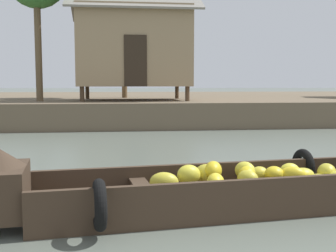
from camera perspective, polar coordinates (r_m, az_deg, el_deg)
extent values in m
plane|color=#596056|center=(11.11, 1.33, -2.08)|extent=(300.00, 300.00, 0.00)
cube|color=brown|center=(23.46, -3.05, 3.13)|extent=(160.00, 20.00, 0.89)
cube|color=#3D2D21|center=(5.18, 7.10, -10.58)|extent=(4.51, 1.56, 0.12)
cube|color=#3D2D21|center=(5.57, 5.34, -6.86)|extent=(4.40, 0.57, 0.36)
cube|color=#3D2D21|center=(4.67, 9.29, -9.40)|extent=(4.40, 0.57, 0.36)
cube|color=#3D2D21|center=(4.84, -21.94, -8.19)|extent=(0.65, 0.97, 0.52)
cube|color=#3D2D21|center=(4.87, -3.43, -8.48)|extent=(0.31, 0.98, 0.05)
torus|color=black|center=(6.29, 17.93, -5.33)|extent=(0.18, 0.53, 0.52)
torus|color=black|center=(4.21, -9.32, -10.58)|extent=(0.18, 0.53, 0.52)
ellipsoid|color=yellow|center=(5.36, 10.43, -6.04)|extent=(0.32, 0.36, 0.23)
ellipsoid|color=gold|center=(5.59, 17.86, -6.48)|extent=(0.36, 0.30, 0.20)
ellipsoid|color=gold|center=(5.26, 5.26, -6.50)|extent=(0.36, 0.34, 0.24)
ellipsoid|color=gold|center=(5.39, 19.94, -7.44)|extent=(0.36, 0.41, 0.24)
ellipsoid|color=yellow|center=(5.25, 10.72, -6.46)|extent=(0.28, 0.31, 0.19)
ellipsoid|color=yellow|center=(5.39, 14.28, -6.35)|extent=(0.23, 0.25, 0.19)
ellipsoid|color=gold|center=(5.56, 12.34, -6.49)|extent=(0.27, 0.25, 0.21)
ellipsoid|color=yellow|center=(5.71, 16.25, -6.17)|extent=(0.29, 0.20, 0.26)
ellipsoid|color=gold|center=(5.78, 20.82, -5.97)|extent=(0.29, 0.34, 0.24)
ellipsoid|color=yellow|center=(5.07, 2.84, -6.67)|extent=(0.33, 0.29, 0.24)
ellipsoid|color=gold|center=(4.84, -0.54, -7.69)|extent=(0.37, 0.27, 0.24)
ellipsoid|color=gold|center=(5.03, 10.81, -7.11)|extent=(0.33, 0.34, 0.21)
ellipsoid|color=yellow|center=(4.84, 6.48, -7.79)|extent=(0.28, 0.34, 0.24)
ellipsoid|color=yellow|center=(5.42, 16.65, -6.57)|extent=(0.39, 0.32, 0.24)
ellipsoid|color=yellow|center=(5.22, 6.19, -6.06)|extent=(0.29, 0.36, 0.24)
cylinder|color=#4C3826|center=(15.13, -11.63, 4.28)|extent=(0.16, 0.16, 0.53)
cylinder|color=#4C3826|center=(15.29, 2.65, 4.41)|extent=(0.16, 0.16, 0.53)
cylinder|color=#4C3826|center=(17.80, -10.93, 4.50)|extent=(0.16, 0.16, 0.53)
cylinder|color=#4C3826|center=(17.94, 1.23, 4.61)|extent=(0.16, 0.16, 0.53)
cube|color=#9E8460|center=(16.48, -4.71, 10.52)|extent=(4.18, 3.08, 2.93)
cube|color=#2D2319|center=(14.89, -4.45, 8.85)|extent=(0.80, 0.04, 1.80)
cube|color=gray|center=(17.48, -4.86, 16.09)|extent=(4.88, 2.02, 1.12)
cylinder|color=brown|center=(16.08, -17.27, 10.44)|extent=(0.24, 0.24, 4.02)
cylinder|color=brown|center=(19.33, -6.01, 12.08)|extent=(0.24, 0.24, 5.53)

